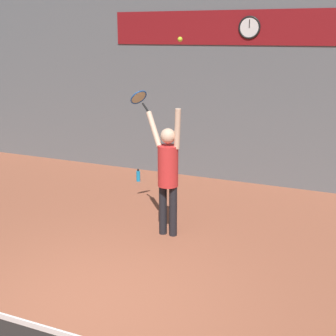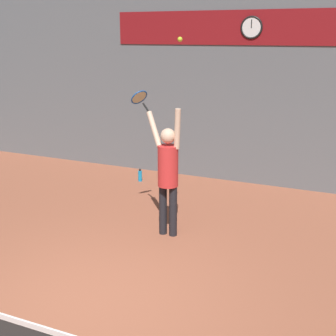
% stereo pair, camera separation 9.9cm
% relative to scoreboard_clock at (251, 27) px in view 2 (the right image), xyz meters
% --- Properties ---
extents(ground_plane, '(18.00, 18.00, 0.00)m').
position_rel_scoreboard_clock_xyz_m(ground_plane, '(-0.49, -5.60, -3.32)').
color(ground_plane, '#9E563D').
extents(back_wall, '(18.00, 0.10, 5.00)m').
position_rel_scoreboard_clock_xyz_m(back_wall, '(-0.49, 0.08, -0.82)').
color(back_wall, slate).
rests_on(back_wall, ground_plane).
extents(sponsor_banner, '(5.19, 0.02, 0.70)m').
position_rel_scoreboard_clock_xyz_m(sponsor_banner, '(-0.49, 0.02, -0.00)').
color(sponsor_banner, maroon).
extents(scoreboard_clock, '(0.46, 0.04, 0.46)m').
position_rel_scoreboard_clock_xyz_m(scoreboard_clock, '(0.00, 0.00, 0.00)').
color(scoreboard_clock, white).
extents(tennis_player, '(0.75, 0.47, 2.11)m').
position_rel_scoreboard_clock_xyz_m(tennis_player, '(-0.41, -3.24, -2.22)').
color(tennis_player, black).
rests_on(tennis_player, ground_plane).
extents(tennis_racket, '(0.42, 0.36, 0.35)m').
position_rel_scoreboard_clock_xyz_m(tennis_racket, '(-1.08, -2.89, -1.15)').
color(tennis_racket, black).
extents(tennis_ball, '(0.07, 0.07, 0.07)m').
position_rel_scoreboard_clock_xyz_m(tennis_ball, '(-0.21, -3.26, -0.20)').
color(tennis_ball, '#CCDB2D').
extents(water_bottle, '(0.09, 0.09, 0.28)m').
position_rel_scoreboard_clock_xyz_m(water_bottle, '(-2.18, -0.85, -3.20)').
color(water_bottle, '#198CCC').
rests_on(water_bottle, ground_plane).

